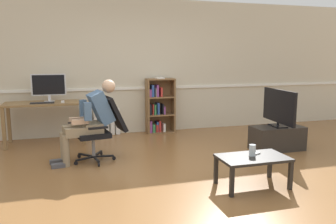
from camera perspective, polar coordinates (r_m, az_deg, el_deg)
ground_plane at (r=4.57m, az=1.19°, el=-10.49°), size 18.00×18.00×0.00m
back_wall at (r=6.87m, az=-5.45°, el=7.67°), size 12.00×0.13×2.70m
computer_desk at (r=6.33m, az=-20.31°, el=0.61°), size 1.39×0.59×0.76m
imac_monitor at (r=6.36m, az=-19.76°, el=4.27°), size 0.60×0.14×0.50m
keyboard at (r=6.18m, az=-20.73°, el=1.48°), size 0.40×0.12×0.02m
computer_mouse at (r=6.18m, az=-17.58°, el=1.71°), size 0.06×0.10×0.03m
bookshelf at (r=6.83m, az=-1.64°, el=0.87°), size 0.58×0.29×1.15m
radiator at (r=6.79m, az=-11.36°, el=-1.70°), size 0.74×0.08×0.53m
office_chair at (r=5.13m, az=-11.06°, el=-2.38°), size 0.82×0.63×0.97m
person_seated at (r=5.06m, az=-13.15°, el=-1.11°), size 1.00×0.46×1.22m
tv_stand at (r=5.93m, az=18.19°, el=-4.27°), size 0.86×0.44×0.40m
tv_screen at (r=5.83m, az=18.47°, el=0.78°), size 0.22×0.97×0.62m
coffee_table at (r=4.17m, az=14.33°, el=-8.03°), size 0.83×0.49×0.38m
drinking_glass at (r=4.17m, az=14.26°, el=-6.36°), size 0.08×0.08×0.14m
spare_remote at (r=4.24m, az=14.77°, el=-6.95°), size 0.15×0.09×0.02m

